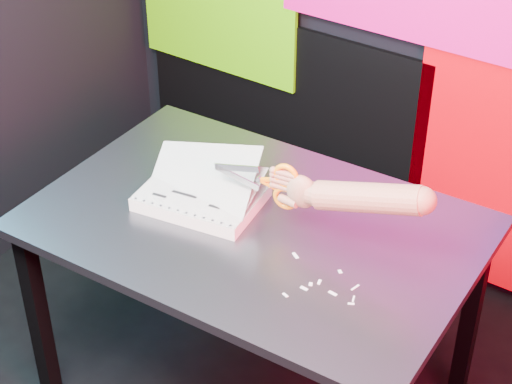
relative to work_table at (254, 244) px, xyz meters
The scene contains 7 objects.
room 0.87m from the work_table, 68.26° to the right, with size 3.01×3.01×2.71m.
backdrop 1.04m from the work_table, 75.13° to the left, with size 2.88×0.05×2.08m.
work_table is the anchor object (origin of this frame).
printout_stack 0.21m from the work_table, behind, with size 0.39×0.31×0.18m.
scissors 0.24m from the work_table, 12.01° to the left, with size 0.26×0.04×0.15m.
hand_forearm 0.40m from the work_table, ahead, with size 0.45×0.12×0.17m.
paper_clippings 0.34m from the work_table, 22.52° to the right, with size 0.24×0.17×0.00m.
Camera 1 is at (0.93, -1.11, 2.20)m, focal length 60.00 mm.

